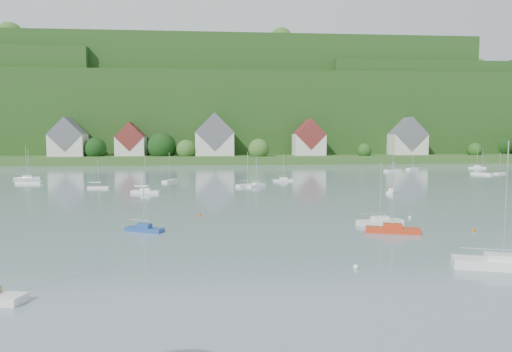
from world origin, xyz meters
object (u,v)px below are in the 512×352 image
Objects in this scene: near_sailboat_1 at (144,228)px; near_sailboat_4 at (503,263)px; near_sailboat_5 at (393,229)px; near_sailboat_3 at (380,221)px.

near_sailboat_4 is (34.54, -19.85, 0.14)m from near_sailboat_1.
near_sailboat_3 is at bearing 102.88° from near_sailboat_5.
near_sailboat_3 is (30.84, 2.04, 0.05)m from near_sailboat_1.
near_sailboat_4 is 16.92m from near_sailboat_5.
near_sailboat_1 is 0.77× the size of near_sailboat_5.
near_sailboat_3 is 22.20m from near_sailboat_4.
near_sailboat_4 is at bearing -60.06° from near_sailboat_5.
near_sailboat_1 is 0.80× the size of near_sailboat_3.
near_sailboat_3 is at bearing 29.84° from near_sailboat_1.
near_sailboat_4 reaches higher than near_sailboat_5.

